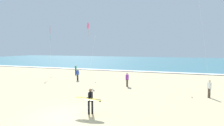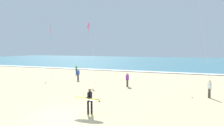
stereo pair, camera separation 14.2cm
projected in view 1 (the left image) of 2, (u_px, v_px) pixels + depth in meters
name	position (u px, v px, depth m)	size (l,w,h in m)	color
ground_plane	(65.00, 117.00, 11.72)	(160.00, 160.00, 0.00)	#CCB789
ocean_water	(155.00, 61.00, 62.67)	(160.00, 60.00, 0.08)	teal
shoreline_foam	(138.00, 71.00, 34.69)	(160.00, 1.60, 0.01)	white
surfer_lead	(89.00, 99.00, 12.03)	(1.93, 0.96, 1.71)	black
kite_diamond_scarlet_mid	(50.00, 31.00, 28.98)	(1.62, 2.17, 8.01)	red
kite_diamond_rose_high	(88.00, 28.00, 24.81)	(2.22, 1.99, 7.95)	pink
bystander_green_top	(76.00, 70.00, 30.73)	(0.22, 0.50, 1.59)	black
bystander_blue_top	(78.00, 75.00, 25.06)	(0.30, 0.46, 1.59)	black
bystander_purple_top	(127.00, 80.00, 21.02)	(0.31, 0.45, 1.59)	#4C3D2D
bystander_white_top	(209.00, 89.00, 16.22)	(0.30, 0.46, 1.59)	#4C3D2D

